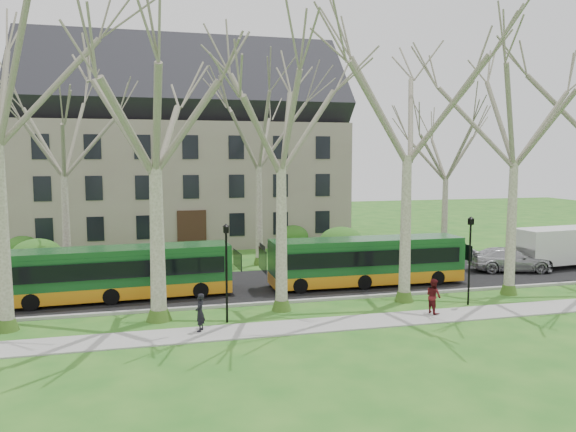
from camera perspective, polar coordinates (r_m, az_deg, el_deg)
The scene contains 15 objects.
ground at distance 27.78m, azimuth 6.00°, elevation -9.22°, with size 120.00×120.00×0.00m, color #22601B.
sidewalk at distance 25.54m, azimuth 7.97°, elevation -10.57°, with size 70.00×2.00×0.06m, color gray.
road at distance 32.83m, azimuth 2.66°, elevation -6.74°, with size 80.00×8.00×0.06m, color black.
curb at distance 29.13m, azimuth 4.97°, elevation -8.35°, with size 80.00×0.25×0.14m, color #A5A39E.
building at distance 49.23m, azimuth -10.44°, elevation 6.87°, with size 26.50×12.20×16.00m.
tree_row_verge at distance 27.08m, azimuth 5.95°, elevation 5.38°, with size 49.00×7.00×14.00m.
tree_row_far at distance 37.02m, azimuth -1.76°, elevation 4.05°, with size 33.00×7.00×12.00m.
lamp_row at distance 26.30m, azimuth 6.82°, elevation -4.36°, with size 36.22×0.22×4.30m.
hedges at distance 39.90m, azimuth -7.36°, elevation -3.06°, with size 30.60×8.60×2.00m.
bus_lead at distance 29.94m, azimuth -16.52°, elevation -5.51°, with size 10.97×2.29×2.74m, color #154B1F, non-canonical shape.
bus_follow at distance 32.11m, azimuth 8.01°, elevation -4.53°, with size 11.00×2.29×2.75m, color #154B1F, non-canonical shape.
sedan at distance 38.33m, azimuth 21.60°, elevation -4.13°, with size 2.07×5.09×1.48m, color #9F9FA3.
van_a at distance 40.90m, azimuth 25.83°, elevation -2.91°, with size 5.93×2.16×2.59m, color silver, non-canonical shape.
pedestrian_a at distance 23.96m, azimuth -8.93°, elevation -9.64°, with size 0.58×0.38×1.60m, color black.
pedestrian_b at distance 27.13m, azimuth 14.57°, elevation -7.87°, with size 0.79×0.61×1.62m, color #521216.
Camera 1 is at (-9.34, -25.12, 7.34)m, focal length 35.00 mm.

